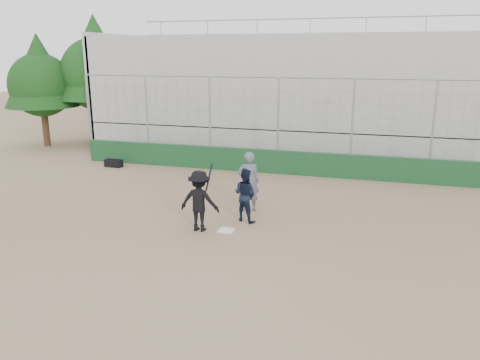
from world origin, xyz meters
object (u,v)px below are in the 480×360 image
(umpire, at_px, (248,184))
(equipment_bag, at_px, (114,163))
(catcher_crouched, at_px, (245,203))
(batter_at_plate, at_px, (199,201))

(umpire, height_order, equipment_bag, umpire)
(catcher_crouched, bearing_deg, batter_at_plate, -133.38)
(umpire, relative_size, equipment_bag, 2.17)
(catcher_crouched, bearing_deg, equipment_bag, 145.90)
(catcher_crouched, height_order, umpire, umpire)
(batter_at_plate, relative_size, umpire, 1.10)
(catcher_crouched, xyz_separation_m, umpire, (-0.16, 0.99, 0.32))
(catcher_crouched, xyz_separation_m, equipment_bag, (-7.58, 5.13, -0.39))
(batter_at_plate, height_order, umpire, batter_at_plate)
(umpire, xyz_separation_m, equipment_bag, (-7.42, 4.15, -0.70))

